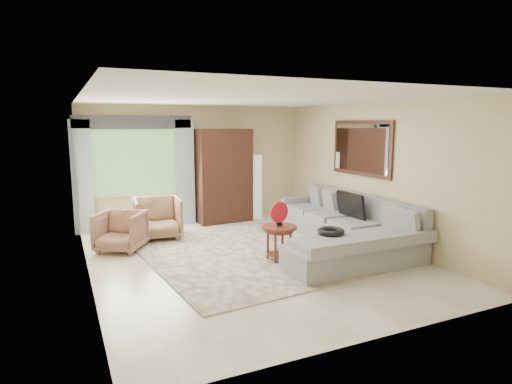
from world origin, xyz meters
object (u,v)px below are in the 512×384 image
tv_screen (351,205)px  armchair_left (120,231)px  armoire (224,176)px  armchair_right (158,218)px  floor_lamp (255,187)px  potted_plant (110,222)px  sectional_sofa (346,233)px  coffee_table (279,243)px

tv_screen → armchair_left: 4.18m
tv_screen → armoire: armoire is taller
armoire → armchair_left: bearing=-151.0°
armchair_right → floor_lamp: 2.65m
potted_plant → tv_screen: bearing=-30.7°
sectional_sofa → tv_screen: bearing=41.6°
coffee_table → armoire: (0.19, 3.02, 0.75)m
sectional_sofa → armchair_left: size_ratio=4.50×
coffee_table → armchair_right: size_ratio=0.65×
tv_screen → coffee_table: 1.78m
floor_lamp → coffee_table: bearing=-107.8°
potted_plant → armoire: armoire is taller
coffee_table → floor_lamp: (0.99, 3.08, 0.45)m
sectional_sofa → armchair_right: bearing=144.3°
armoire → floor_lamp: 0.86m
floor_lamp → armchair_left: bearing=-156.4°
potted_plant → armchair_left: bearing=-86.7°
armchair_right → armoire: size_ratio=0.42×
sectional_sofa → armoire: (-1.23, 2.90, 0.77)m
sectional_sofa → coffee_table: sectional_sofa is taller
tv_screen → potted_plant: tv_screen is taller
coffee_table → armoire: 3.12m
armchair_right → floor_lamp: floor_lamp is taller
armchair_left → tv_screen: bearing=13.9°
armoire → tv_screen: bearing=-60.6°
sectional_sofa → coffee_table: bearing=-174.9°
tv_screen → potted_plant: size_ratio=1.23×
potted_plant → floor_lamp: size_ratio=0.40×
armchair_right → potted_plant: (-0.83, 0.53, -0.10)m
tv_screen → armchair_right: size_ratio=0.83×
armchair_left → potted_plant: 1.09m
potted_plant → floor_lamp: bearing=5.8°
armchair_right → armoire: (1.68, 0.80, 0.65)m
sectional_sofa → armchair_right: size_ratio=3.90×
armchair_left → coffee_table: bearing=-4.2°
armchair_right → floor_lamp: (2.48, 0.86, 0.35)m
armchair_left → floor_lamp: bearing=55.7°
sectional_sofa → armchair_left: bearing=157.3°
sectional_sofa → floor_lamp: size_ratio=2.31×
armchair_left → armoire: (2.45, 1.36, 0.70)m
coffee_table → sectional_sofa: bearing=5.1°
armoire → potted_plant: bearing=-173.7°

